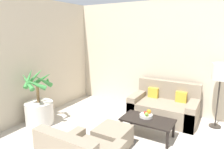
{
  "coord_description": "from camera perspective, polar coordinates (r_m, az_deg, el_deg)",
  "views": [
    {
      "loc": [
        0.44,
        1.85,
        1.98
      ],
      "look_at": [
        -1.82,
        5.73,
        1.0
      ],
      "focal_mm": 32.0,
      "sensor_mm": 36.0,
      "label": 1
    }
  ],
  "objects": [
    {
      "name": "ottoman",
      "position": [
        3.59,
        0.21,
        -17.64
      ],
      "size": [
        0.54,
        0.55,
        0.37
      ],
      "color": "gray",
      "rests_on": "ground_plane"
    },
    {
      "name": "wall_back",
      "position": [
        4.9,
        24.86,
        3.79
      ],
      "size": [
        8.23,
        0.06,
        2.7
      ],
      "color": "beige",
      "rests_on": "ground_plane"
    },
    {
      "name": "apple_green",
      "position": [
        3.89,
        9.85,
        -11.12
      ],
      "size": [
        0.08,
        0.08,
        0.08
      ],
      "color": "olive",
      "rests_on": "fruit_bowl"
    },
    {
      "name": "orange_fruit",
      "position": [
        4.02,
        10.47,
        -10.34
      ],
      "size": [
        0.08,
        0.08,
        0.08
      ],
      "color": "orange",
      "rests_on": "fruit_bowl"
    },
    {
      "name": "fruit_bowl",
      "position": [
        3.99,
        9.71,
        -11.53
      ],
      "size": [
        0.25,
        0.25,
        0.05
      ],
      "color": "beige",
      "rests_on": "coffee_table"
    },
    {
      "name": "potted_palm",
      "position": [
        4.61,
        -20.1,
        -8.93
      ],
      "size": [
        0.64,
        0.7,
        1.22
      ],
      "color": "beige",
      "rests_on": "ground_plane"
    },
    {
      "name": "sofa_loveseat",
      "position": [
        4.79,
        14.63,
        -9.02
      ],
      "size": [
        1.46,
        0.87,
        0.83
      ],
      "color": "gray",
      "rests_on": "ground_plane"
    },
    {
      "name": "coffee_table",
      "position": [
        3.94,
        10.11,
        -13.05
      ],
      "size": [
        0.98,
        0.53,
        0.35
      ],
      "color": "black",
      "rests_on": "ground_plane"
    },
    {
      "name": "apple_red",
      "position": [
        3.97,
        9.52,
        -10.73
      ],
      "size": [
        0.07,
        0.07,
        0.07
      ],
      "color": "red",
      "rests_on": "fruit_bowl"
    },
    {
      "name": "floor_lamp",
      "position": [
        4.54,
        28.68,
        0.06
      ],
      "size": [
        0.34,
        0.34,
        1.36
      ],
      "color": "#2D2823",
      "rests_on": "ground_plane"
    }
  ]
}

